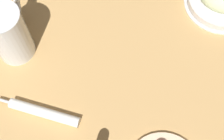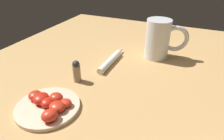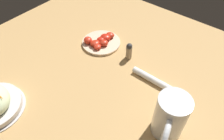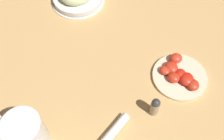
{
  "view_description": "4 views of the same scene",
  "coord_description": "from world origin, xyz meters",
  "px_view_note": "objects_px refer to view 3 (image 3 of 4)",
  "views": [
    {
      "loc": [
        0.12,
        -0.37,
        0.72
      ],
      "look_at": [
        0.03,
        -0.08,
        0.07
      ],
      "focal_mm": 48.81,
      "sensor_mm": 36.0,
      "label": 1
    },
    {
      "loc": [
        0.53,
        0.08,
        0.38
      ],
      "look_at": [
        0.04,
        -0.13,
        0.06
      ],
      "focal_mm": 32.13,
      "sensor_mm": 36.0,
      "label": 2
    },
    {
      "loc": [
        -0.32,
        0.31,
        0.63
      ],
      "look_at": [
        0.03,
        -0.11,
        0.06
      ],
      "focal_mm": 33.9,
      "sensor_mm": 36.0,
      "label": 3
    },
    {
      "loc": [
        -0.27,
        -0.36,
        0.74
      ],
      "look_at": [
        0.05,
        -0.1,
        0.08
      ],
      "focal_mm": 41.82,
      "sensor_mm": 36.0,
      "label": 4
    }
  ],
  "objects_px": {
    "salt_shaker": "(129,51)",
    "napkin_roll": "(153,80)",
    "beer_mug": "(169,119)",
    "tomato_plate": "(101,42)"
  },
  "relations": [
    {
      "from": "tomato_plate",
      "to": "salt_shaker",
      "type": "height_order",
      "value": "salt_shaker"
    },
    {
      "from": "tomato_plate",
      "to": "salt_shaker",
      "type": "distance_m",
      "value": 0.16
    },
    {
      "from": "beer_mug",
      "to": "tomato_plate",
      "type": "bearing_deg",
      "value": -23.88
    },
    {
      "from": "napkin_roll",
      "to": "tomato_plate",
      "type": "bearing_deg",
      "value": -8.63
    },
    {
      "from": "napkin_roll",
      "to": "salt_shaker",
      "type": "height_order",
      "value": "salt_shaker"
    },
    {
      "from": "napkin_roll",
      "to": "salt_shaker",
      "type": "xyz_separation_m",
      "value": [
        0.16,
        -0.05,
        0.03
      ]
    },
    {
      "from": "beer_mug",
      "to": "salt_shaker",
      "type": "bearing_deg",
      "value": -34.81
    },
    {
      "from": "salt_shaker",
      "to": "napkin_roll",
      "type": "bearing_deg",
      "value": 161.28
    },
    {
      "from": "beer_mug",
      "to": "salt_shaker",
      "type": "xyz_separation_m",
      "value": [
        0.29,
        -0.2,
        -0.03
      ]
    },
    {
      "from": "tomato_plate",
      "to": "beer_mug",
      "type": "bearing_deg",
      "value": 156.12
    }
  ]
}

